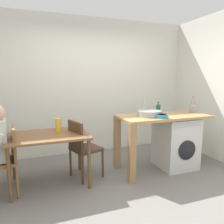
{
  "coord_description": "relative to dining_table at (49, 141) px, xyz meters",
  "views": [
    {
      "loc": [
        -1.09,
        -2.58,
        1.54
      ],
      "look_at": [
        0.02,
        0.45,
        1.02
      ],
      "focal_mm": 34.76,
      "sensor_mm": 36.0,
      "label": 1
    }
  ],
  "objects": [
    {
      "name": "mixing_bowl",
      "position": [
        1.66,
        -0.29,
        0.31
      ],
      "size": [
        0.2,
        0.2,
        0.06
      ],
      "color": "teal",
      "rests_on": "kitchen_counter"
    },
    {
      "name": "vase",
      "position": [
        0.15,
        0.1,
        0.2
      ],
      "size": [
        0.09,
        0.09,
        0.21
      ],
      "primitive_type": "cylinder",
      "color": "gold",
      "rests_on": "dining_table"
    },
    {
      "name": "chair_person_seat",
      "position": [
        -0.55,
        -0.09,
        -0.14
      ],
      "size": [
        0.44,
        0.44,
        0.9
      ],
      "rotation": [
        0.0,
        0.0,
        1.67
      ],
      "color": "olive",
      "rests_on": "ground_plane"
    },
    {
      "name": "scissors",
      "position": [
        1.77,
        -0.19,
        0.28
      ],
      "size": [
        0.15,
        0.06,
        0.01
      ],
      "color": "#B2B2B7",
      "rests_on": "kitchen_counter"
    },
    {
      "name": "bottle_tall_green",
      "position": [
        1.83,
        0.09,
        0.37
      ],
      "size": [
        0.08,
        0.08,
        0.2
      ],
      "color": "#19592D",
      "rests_on": "kitchen_counter"
    },
    {
      "name": "sink_basin",
      "position": [
        1.56,
        -0.09,
        0.32
      ],
      "size": [
        0.38,
        0.38,
        0.09
      ],
      "primitive_type": "cylinder",
      "color": "#9EA0A5",
      "rests_on": "kitchen_counter"
    },
    {
      "name": "utensil_crock",
      "position": [
        2.45,
        -0.04,
        0.35
      ],
      "size": [
        0.11,
        0.11,
        0.3
      ],
      "color": "gray",
      "rests_on": "kitchen_counter"
    },
    {
      "name": "chair_opposite",
      "position": [
        0.48,
        0.03,
        -0.14
      ],
      "size": [
        0.51,
        0.51,
        0.9
      ],
      "rotation": [
        0.0,
        0.0,
        -1.24
      ],
      "color": "#4C3323",
      "rests_on": "ground_plane"
    },
    {
      "name": "washing_machine",
      "position": [
        2.09,
        -0.09,
        -0.21
      ],
      "size": [
        0.6,
        0.61,
        0.86
      ],
      "color": "silver",
      "rests_on": "ground_plane"
    },
    {
      "name": "kitchen_counter",
      "position": [
        1.61,
        -0.09,
        0.12
      ],
      "size": [
        1.5,
        0.68,
        0.92
      ],
      "color": "tan",
      "rests_on": "ground_plane"
    },
    {
      "name": "wall_back",
      "position": [
        0.91,
        1.24,
        0.71
      ],
      "size": [
        4.6,
        0.1,
        2.7
      ],
      "primitive_type": "cube",
      "color": "silver",
      "rests_on": "ground_plane"
    },
    {
      "name": "tap",
      "position": [
        1.56,
        0.09,
        0.42
      ],
      "size": [
        0.02,
        0.02,
        0.28
      ],
      "primitive_type": "cylinder",
      "color": "#B2B2B7",
      "rests_on": "kitchen_counter"
    },
    {
      "name": "ground_plane",
      "position": [
        0.91,
        -0.51,
        -0.64
      ],
      "size": [
        5.46,
        5.46,
        0.0
      ],
      "primitive_type": "plane",
      "color": "slate"
    },
    {
      "name": "dining_table",
      "position": [
        0.0,
        0.0,
        0.0
      ],
      "size": [
        1.1,
        0.76,
        0.74
      ],
      "color": "brown",
      "rests_on": "ground_plane"
    }
  ]
}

